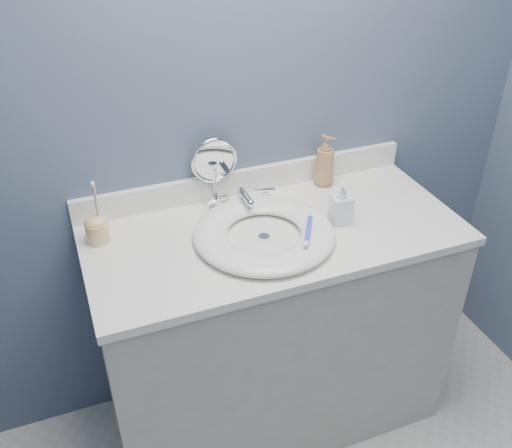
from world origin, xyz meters
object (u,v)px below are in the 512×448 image
makeup_mirror (214,168)px  soap_bottle_amber (325,160)px  toothbrush_holder (97,228)px  soap_bottle_clear (341,203)px

makeup_mirror → soap_bottle_amber: 0.41m
makeup_mirror → toothbrush_holder: 0.44m
soap_bottle_amber → toothbrush_holder: bearing=153.0°
makeup_mirror → soap_bottle_clear: 0.44m
makeup_mirror → soap_bottle_clear: bearing=-38.7°
makeup_mirror → toothbrush_holder: bearing=-167.1°
soap_bottle_clear → makeup_mirror: bearing=149.8°
makeup_mirror → toothbrush_holder: makeup_mirror is taller
soap_bottle_amber → soap_bottle_clear: 0.26m
soap_bottle_amber → toothbrush_holder: size_ratio=0.91×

